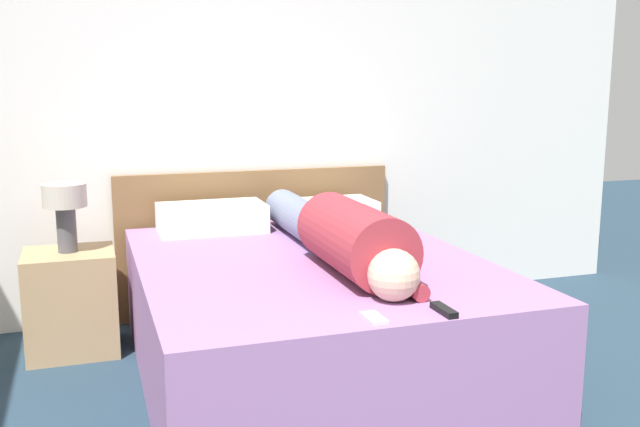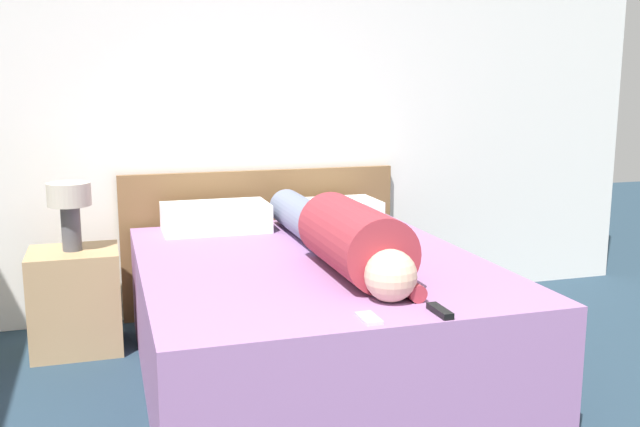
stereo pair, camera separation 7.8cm
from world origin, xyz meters
The scene contains 10 objects.
wall_back centered at (0.00, 3.87, 1.30)m, with size 5.60×0.06×2.60m.
bed centered at (0.16, 2.70, 0.30)m, with size 1.59×2.01×0.59m.
headboard centered at (0.16, 3.80, 0.45)m, with size 1.71×0.04×0.89m.
nightstand centered at (-0.95, 3.43, 0.27)m, with size 0.46×0.41×0.55m.
table_lamp centered at (-0.95, 3.43, 0.80)m, with size 0.22×0.22×0.36m.
person_lying centered at (0.27, 2.60, 0.73)m, with size 0.31×1.72×0.31m.
pillow_near_headboard centered at (-0.17, 3.50, 0.67)m, with size 0.59×0.34×0.16m.
pillow_second centered at (0.51, 3.50, 0.66)m, with size 0.56×0.34×0.14m.
tv_remote centered at (0.38, 1.78, 0.61)m, with size 0.04×0.15×0.02m.
cell_phone centered at (0.11, 1.80, 0.60)m, with size 0.06×0.13×0.01m.
Camera 2 is at (-0.77, -0.47, 1.43)m, focal length 40.00 mm.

